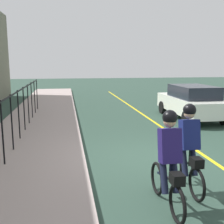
% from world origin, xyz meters
% --- Properties ---
extents(ground_plane, '(80.00, 80.00, 0.00)m').
position_xyz_m(ground_plane, '(0.00, 0.00, 0.00)').
color(ground_plane, '#2B4338').
extents(lane_line_centre, '(36.00, 0.12, 0.01)m').
position_xyz_m(lane_line_centre, '(0.00, -1.60, 0.00)').
color(lane_line_centre, yellow).
rests_on(lane_line_centre, ground).
extents(sidewalk, '(40.00, 3.20, 0.15)m').
position_xyz_m(sidewalk, '(0.00, 3.40, 0.07)').
color(sidewalk, '#A99892').
rests_on(sidewalk, ground).
extents(iron_fence, '(14.42, 0.04, 1.60)m').
position_xyz_m(iron_fence, '(1.00, 3.80, 1.26)').
color(iron_fence, black).
rests_on(iron_fence, sidewalk).
extents(cyclist_lead, '(1.71, 0.36, 1.83)m').
position_xyz_m(cyclist_lead, '(-1.98, -0.17, 0.91)').
color(cyclist_lead, black).
rests_on(cyclist_lead, ground).
extents(cyclist_follow, '(1.71, 0.36, 1.83)m').
position_xyz_m(cyclist_follow, '(-2.64, 0.49, 0.91)').
color(cyclist_follow, black).
rests_on(cyclist_follow, ground).
extents(patrol_sedan, '(4.41, 1.93, 1.58)m').
position_xyz_m(patrol_sedan, '(5.05, -3.54, 0.82)').
color(patrol_sedan, white).
rests_on(patrol_sedan, ground).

